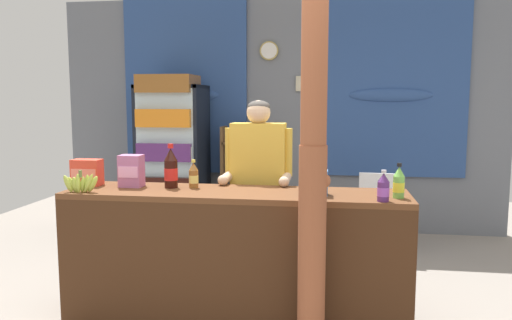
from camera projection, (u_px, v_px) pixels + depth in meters
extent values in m
plane|color=gray|center=(256.00, 279.00, 4.50)|extent=(7.86, 7.86, 0.00)
cube|color=slate|center=(279.00, 115.00, 6.17)|extent=(5.41, 0.12, 2.83)
cube|color=#2D4C89|center=(185.00, 87.00, 6.21)|extent=(1.54, 0.04, 2.13)
ellipsoid|color=#2D4C89|center=(185.00, 95.00, 6.20)|extent=(0.85, 0.10, 0.16)
cube|color=#2D4C89|center=(391.00, 86.00, 5.85)|extent=(1.75, 0.04, 2.13)
ellipsoid|color=#2D4C89|center=(391.00, 95.00, 5.84)|extent=(0.96, 0.10, 0.16)
cylinder|color=tan|center=(269.00, 51.00, 6.02)|extent=(0.23, 0.03, 0.23)
cylinder|color=white|center=(269.00, 51.00, 6.00)|extent=(0.19, 0.01, 0.19)
cube|color=beige|center=(306.00, 84.00, 6.00)|extent=(0.24, 0.02, 0.18)
cube|color=brown|center=(235.00, 194.00, 3.57)|extent=(2.44, 0.55, 0.04)
cube|color=#432715|center=(228.00, 271.00, 3.37)|extent=(2.44, 0.04, 0.92)
cube|color=#432715|center=(83.00, 252.00, 3.80)|extent=(0.08, 0.50, 0.92)
cube|color=#432715|center=(403.00, 267.00, 3.45)|extent=(0.08, 0.50, 0.92)
cylinder|color=#995133|center=(312.00, 253.00, 3.09)|extent=(0.17, 0.17, 1.33)
cylinder|color=#995133|center=(315.00, 31.00, 2.93)|extent=(0.16, 0.16, 1.33)
ellipsoid|color=#995133|center=(326.00, 181.00, 3.02)|extent=(0.06, 0.05, 0.08)
cube|color=black|center=(181.00, 158.00, 6.20)|extent=(0.74, 0.04, 1.77)
cube|color=black|center=(145.00, 160.00, 5.97)|extent=(0.04, 0.63, 1.77)
cube|color=black|center=(203.00, 161.00, 5.86)|extent=(0.04, 0.63, 1.77)
cube|color=black|center=(172.00, 87.00, 5.81)|extent=(0.74, 0.63, 0.04)
cube|color=black|center=(175.00, 231.00, 6.02)|extent=(0.74, 0.63, 0.08)
cube|color=silver|center=(165.00, 160.00, 5.61)|extent=(0.68, 0.02, 1.61)
cylinder|color=#B7B7BC|center=(191.00, 165.00, 5.54)|extent=(0.02, 0.02, 0.40)
cube|color=silver|center=(174.00, 190.00, 5.96)|extent=(0.66, 0.55, 0.02)
cube|color=black|center=(171.00, 183.00, 5.82)|extent=(0.62, 0.51, 0.20)
cube|color=silver|center=(174.00, 159.00, 5.91)|extent=(0.66, 0.55, 0.02)
cube|color=#56286B|center=(170.00, 151.00, 5.77)|extent=(0.62, 0.51, 0.20)
cube|color=silver|center=(173.00, 127.00, 5.87)|extent=(0.66, 0.55, 0.02)
cube|color=orange|center=(169.00, 117.00, 5.73)|extent=(0.62, 0.51, 0.20)
cube|color=silver|center=(172.00, 94.00, 5.82)|extent=(0.66, 0.55, 0.02)
cube|color=brown|center=(169.00, 84.00, 5.68)|extent=(0.62, 0.51, 0.20)
cube|color=brown|center=(224.00, 180.00, 6.03)|extent=(0.04, 0.28, 1.29)
cube|color=brown|center=(260.00, 181.00, 5.97)|extent=(0.04, 0.28, 1.29)
cube|color=brown|center=(242.00, 143.00, 5.94)|extent=(0.44, 0.28, 0.02)
cylinder|color=orange|center=(237.00, 135.00, 5.94)|extent=(0.05, 0.05, 0.15)
cylinder|color=#56286B|center=(248.00, 136.00, 5.92)|extent=(0.05, 0.05, 0.14)
cube|color=brown|center=(242.00, 175.00, 5.99)|extent=(0.44, 0.28, 0.02)
cylinder|color=black|center=(237.00, 168.00, 5.99)|extent=(0.07, 0.07, 0.13)
cylinder|color=orange|center=(248.00, 168.00, 5.97)|extent=(0.07, 0.07, 0.15)
cube|color=brown|center=(242.00, 207.00, 6.04)|extent=(0.44, 0.28, 0.02)
cylinder|color=#75C64C|center=(237.00, 200.00, 6.04)|extent=(0.06, 0.06, 0.13)
cylinder|color=brown|center=(248.00, 201.00, 6.02)|extent=(0.07, 0.07, 0.11)
cube|color=silver|center=(379.00, 210.00, 5.33)|extent=(0.48, 0.48, 0.04)
cube|color=silver|center=(380.00, 193.00, 5.11)|extent=(0.42, 0.08, 0.40)
cylinder|color=silver|center=(397.00, 227.00, 5.49)|extent=(0.04, 0.04, 0.44)
cylinder|color=silver|center=(361.00, 224.00, 5.59)|extent=(0.04, 0.04, 0.44)
cylinder|color=silver|center=(398.00, 236.00, 5.13)|extent=(0.04, 0.04, 0.44)
cylinder|color=silver|center=(360.00, 233.00, 5.22)|extent=(0.04, 0.04, 0.44)
cube|color=silver|center=(399.00, 199.00, 5.27)|extent=(0.08, 0.40, 0.03)
cube|color=silver|center=(361.00, 198.00, 5.37)|extent=(0.08, 0.40, 0.03)
cylinder|color=#28282D|center=(247.00, 244.00, 4.12)|extent=(0.11, 0.11, 0.85)
cylinder|color=#28282D|center=(270.00, 245.00, 4.09)|extent=(0.11, 0.11, 0.85)
cube|color=gold|center=(258.00, 159.00, 4.02)|extent=(0.43, 0.20, 0.57)
sphere|color=#DBB28E|center=(259.00, 112.00, 3.97)|extent=(0.19, 0.19, 0.19)
ellipsoid|color=#4C4742|center=(259.00, 107.00, 3.98)|extent=(0.18, 0.18, 0.10)
cylinder|color=gold|center=(230.00, 151.00, 4.04)|extent=(0.08, 0.08, 0.38)
cylinder|color=#DBB28E|center=(226.00, 178.00, 3.92)|extent=(0.07, 0.26, 0.07)
sphere|color=#DBB28E|center=(223.00, 180.00, 3.79)|extent=(0.08, 0.08, 0.08)
cylinder|color=gold|center=(287.00, 152.00, 3.98)|extent=(0.08, 0.08, 0.38)
cylinder|color=#DBB28E|center=(285.00, 179.00, 3.85)|extent=(0.07, 0.26, 0.07)
sphere|color=#DBB28E|center=(284.00, 182.00, 3.72)|extent=(0.08, 0.08, 0.08)
cylinder|color=black|center=(171.00, 174.00, 3.70)|extent=(0.10, 0.10, 0.20)
cone|color=black|center=(171.00, 154.00, 3.68)|extent=(0.10, 0.10, 0.09)
cylinder|color=red|center=(170.00, 146.00, 3.67)|extent=(0.04, 0.04, 0.03)
cylinder|color=red|center=(171.00, 174.00, 3.70)|extent=(0.10, 0.10, 0.09)
cylinder|color=#56286B|center=(383.00, 192.00, 3.20)|extent=(0.08, 0.08, 0.13)
cone|color=#56286B|center=(384.00, 178.00, 3.19)|extent=(0.08, 0.08, 0.06)
cylinder|color=silver|center=(384.00, 172.00, 3.19)|extent=(0.03, 0.03, 0.02)
cylinder|color=purple|center=(383.00, 192.00, 3.20)|extent=(0.08, 0.08, 0.06)
cylinder|color=brown|center=(194.00, 179.00, 3.69)|extent=(0.07, 0.07, 0.13)
cone|color=brown|center=(193.00, 166.00, 3.68)|extent=(0.07, 0.07, 0.06)
cylinder|color=#E5CC4C|center=(193.00, 161.00, 3.68)|extent=(0.03, 0.03, 0.02)
cylinder|color=#E5D166|center=(194.00, 179.00, 3.69)|extent=(0.07, 0.07, 0.06)
cylinder|color=#75C64C|center=(399.00, 187.00, 3.31)|extent=(0.07, 0.07, 0.14)
cone|color=#75C64C|center=(399.00, 171.00, 3.30)|extent=(0.07, 0.07, 0.07)
cylinder|color=black|center=(399.00, 165.00, 3.29)|extent=(0.03, 0.03, 0.02)
cylinder|color=yellow|center=(399.00, 187.00, 3.31)|extent=(0.08, 0.08, 0.07)
cube|color=#B76699|center=(131.00, 171.00, 3.73)|extent=(0.17, 0.13, 0.24)
cube|color=#F7A5D8|center=(128.00, 172.00, 3.67)|extent=(0.15, 0.00, 0.08)
cube|color=#3D75B7|center=(315.00, 183.00, 3.42)|extent=(0.17, 0.13, 0.17)
cube|color=#7CB5F7|center=(315.00, 184.00, 3.35)|extent=(0.16, 0.00, 0.06)
cube|color=#E5422D|center=(87.00, 172.00, 3.80)|extent=(0.22, 0.12, 0.20)
cube|color=#FF826D|center=(83.00, 174.00, 3.74)|extent=(0.20, 0.00, 0.07)
ellipsoid|color=#B7C647|center=(68.00, 184.00, 3.52)|extent=(0.09, 0.03, 0.14)
ellipsoid|color=#B7C647|center=(72.00, 185.00, 3.53)|extent=(0.08, 0.04, 0.12)
ellipsoid|color=#B7C647|center=(75.00, 185.00, 3.52)|extent=(0.06, 0.04, 0.12)
ellipsoid|color=#B7C647|center=(78.00, 184.00, 3.51)|extent=(0.04, 0.04, 0.14)
ellipsoid|color=#B7C647|center=(83.00, 185.00, 3.52)|extent=(0.05, 0.03, 0.12)
ellipsoid|color=#B7C647|center=(87.00, 184.00, 3.53)|extent=(0.06, 0.04, 0.14)
ellipsoid|color=#B7C647|center=(89.00, 183.00, 3.50)|extent=(0.09, 0.04, 0.15)
ellipsoid|color=#B7C647|center=(93.00, 184.00, 3.51)|extent=(0.10, 0.04, 0.13)
cylinder|color=olive|center=(80.00, 174.00, 3.51)|extent=(0.02, 0.02, 0.05)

